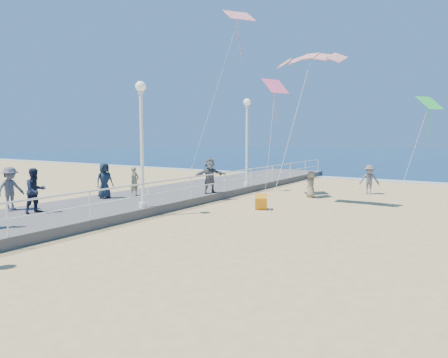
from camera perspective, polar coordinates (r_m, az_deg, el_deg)
The scene contains 19 objects.
ground at distance 14.47m, azimuth 4.07°, elevation -7.59°, with size 160.00×160.00×0.00m, color tan.
ocean at distance 77.71m, azimuth 27.83°, elevation 2.84°, with size 160.00×90.00×0.05m, color #0C2A4D.
surf_line at distance 33.70m, azimuth 21.09°, elevation -0.12°, with size 160.00×1.20×0.04m, color white.
boardwalk at distance 19.12m, azimuth -16.09°, elevation -3.85°, with size 5.00×44.00×0.40m, color #65615B.
railing at distance 17.21m, azimuth -10.81°, elevation -1.26°, with size 0.05×42.00×0.55m.
lamp_post_mid at distance 17.28m, azimuth -11.70°, elevation 6.76°, with size 0.44×0.44×5.32m.
lamp_post_far at distance 24.53m, azimuth 3.29°, elevation 6.63°, with size 0.44×0.44×5.32m.
spectator_2 at distance 18.56m, azimuth -28.22°, elevation -1.22°, with size 1.15×0.66×1.79m, color #59585D.
spectator_4 at distance 20.39m, azimuth -16.70°, elevation -0.22°, with size 0.85×0.56×1.75m, color #172434.
spectator_5 at distance 21.35m, azimuth -2.03°, elevation 0.48°, with size 1.74×0.55×1.88m, color #5C5D61.
spectator_6 at distance 20.83m, azimuth -12.66°, elevation -0.33°, with size 0.54×0.36×1.49m, color gray.
spectator_7 at distance 17.46m, azimuth -25.34°, elevation -1.51°, with size 0.86×0.67×1.78m, color #161D32.
beach_walker_a at distance 25.23m, azimuth 20.05°, elevation -0.08°, with size 1.13×0.65×1.75m, color #5D5D62.
beach_walker_c at distance 22.94m, azimuth 12.31°, elevation -0.75°, with size 0.73×0.48×1.50m, color gray.
box_kite at distance 18.87m, azimuth 5.32°, elevation -3.46°, with size 0.55×0.55×0.60m, color #D1530C.
kite_parafoil at distance 20.04m, azimuth 12.19°, elevation 16.77°, with size 3.34×0.90×0.30m, color red, non-canonical shape.
kite_diamond_pink at distance 22.00m, azimuth 7.34°, elevation 13.02°, with size 1.20×1.20×0.02m, color #F45A88.
kite_diamond_green at distance 24.20m, azimuth 27.31°, elevation 9.65°, with size 1.18×1.18×0.02m, color green.
kite_diamond_redwhite at distance 23.46m, azimuth 2.21°, elevation 22.30°, with size 1.48×1.48×0.02m, color red.
Camera 1 is at (6.75, -12.34, 3.40)m, focal length 32.00 mm.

